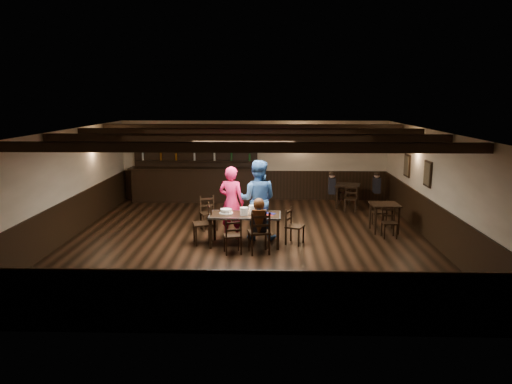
{
  "coord_description": "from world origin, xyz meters",
  "views": [
    {
      "loc": [
        0.52,
        -11.91,
        3.49
      ],
      "look_at": [
        0.19,
        0.2,
        1.17
      ],
      "focal_mm": 35.0,
      "sensor_mm": 36.0,
      "label": 1
    }
  ],
  "objects_px": {
    "dining_table": "(245,217)",
    "man_blue": "(258,200)",
    "woman_pink": "(231,202)",
    "bar_counter": "(196,180)",
    "chair_near_left": "(233,233)",
    "chair_near_right": "(260,230)",
    "cake": "(226,211)"
  },
  "relations": [
    {
      "from": "chair_near_right",
      "to": "bar_counter",
      "type": "relative_size",
      "value": 0.22
    },
    {
      "from": "cake",
      "to": "man_blue",
      "type": "bearing_deg",
      "value": 31.36
    },
    {
      "from": "man_blue",
      "to": "dining_table",
      "type": "bearing_deg",
      "value": 69.71
    },
    {
      "from": "woman_pink",
      "to": "cake",
      "type": "xyz_separation_m",
      "value": [
        -0.09,
        -0.51,
        -0.11
      ]
    },
    {
      "from": "cake",
      "to": "chair_near_left",
      "type": "bearing_deg",
      "value": -75.11
    },
    {
      "from": "woman_pink",
      "to": "bar_counter",
      "type": "distance_m",
      "value": 4.78
    },
    {
      "from": "woman_pink",
      "to": "bar_counter",
      "type": "xyz_separation_m",
      "value": [
        -1.57,
        4.51,
        -0.18
      ]
    },
    {
      "from": "man_blue",
      "to": "cake",
      "type": "bearing_deg",
      "value": 38.2
    },
    {
      "from": "dining_table",
      "to": "bar_counter",
      "type": "bearing_deg",
      "value": 110.74
    },
    {
      "from": "dining_table",
      "to": "man_blue",
      "type": "height_order",
      "value": "man_blue"
    },
    {
      "from": "chair_near_right",
      "to": "woman_pink",
      "type": "xyz_separation_m",
      "value": [
        -0.73,
        1.34,
        0.33
      ]
    },
    {
      "from": "man_blue",
      "to": "bar_counter",
      "type": "height_order",
      "value": "bar_counter"
    },
    {
      "from": "dining_table",
      "to": "chair_near_right",
      "type": "height_order",
      "value": "chair_near_right"
    },
    {
      "from": "dining_table",
      "to": "chair_near_right",
      "type": "xyz_separation_m",
      "value": [
        0.36,
        -0.73,
        -0.1
      ]
    },
    {
      "from": "chair_near_right",
      "to": "cake",
      "type": "distance_m",
      "value": 1.19
    },
    {
      "from": "man_blue",
      "to": "cake",
      "type": "xyz_separation_m",
      "value": [
        -0.74,
        -0.45,
        -0.19
      ]
    },
    {
      "from": "cake",
      "to": "bar_counter",
      "type": "xyz_separation_m",
      "value": [
        -1.48,
        5.02,
        -0.07
      ]
    },
    {
      "from": "bar_counter",
      "to": "chair_near_right",
      "type": "bearing_deg",
      "value": -68.53
    },
    {
      "from": "dining_table",
      "to": "woman_pink",
      "type": "height_order",
      "value": "woman_pink"
    },
    {
      "from": "woman_pink",
      "to": "bar_counter",
      "type": "relative_size",
      "value": 0.41
    },
    {
      "from": "chair_near_left",
      "to": "woman_pink",
      "type": "bearing_deg",
      "value": 95.63
    },
    {
      "from": "dining_table",
      "to": "woman_pink",
      "type": "xyz_separation_m",
      "value": [
        -0.37,
        0.6,
        0.23
      ]
    },
    {
      "from": "dining_table",
      "to": "chair_near_left",
      "type": "relative_size",
      "value": 2.07
    },
    {
      "from": "chair_near_right",
      "to": "man_blue",
      "type": "bearing_deg",
      "value": 93.68
    },
    {
      "from": "chair_near_left",
      "to": "woman_pink",
      "type": "relative_size",
      "value": 0.46
    },
    {
      "from": "chair_near_right",
      "to": "cake",
      "type": "relative_size",
      "value": 2.94
    },
    {
      "from": "chair_near_left",
      "to": "man_blue",
      "type": "bearing_deg",
      "value": 68.12
    },
    {
      "from": "chair_near_left",
      "to": "man_blue",
      "type": "height_order",
      "value": "man_blue"
    },
    {
      "from": "dining_table",
      "to": "chair_near_left",
      "type": "bearing_deg",
      "value": -107.72
    },
    {
      "from": "dining_table",
      "to": "man_blue",
      "type": "distance_m",
      "value": 0.69
    },
    {
      "from": "chair_near_left",
      "to": "chair_near_right",
      "type": "xyz_separation_m",
      "value": [
        0.6,
        0.01,
        0.09
      ]
    },
    {
      "from": "chair_near_left",
      "to": "man_blue",
      "type": "xyz_separation_m",
      "value": [
        0.52,
        1.29,
        0.51
      ]
    }
  ]
}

